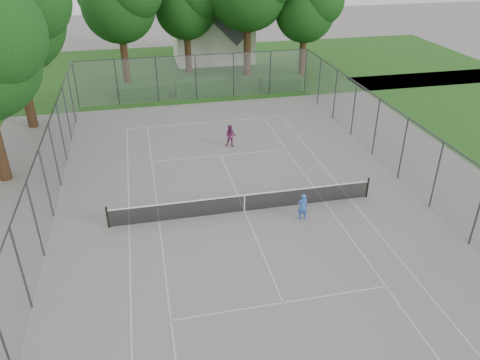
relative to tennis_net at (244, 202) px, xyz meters
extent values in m
plane|color=slate|center=(0.00, 0.00, -0.51)|extent=(120.00, 120.00, 0.00)
cube|color=#1E4B15|center=(0.00, 26.00, -0.51)|extent=(60.00, 20.00, 0.00)
cube|color=beige|center=(0.00, 11.88, -0.50)|extent=(10.97, 0.06, 0.01)
cube|color=beige|center=(-5.49, 0.00, -0.50)|extent=(0.06, 23.77, 0.01)
cube|color=beige|center=(5.49, 0.00, -0.50)|extent=(0.06, 23.77, 0.01)
cube|color=beige|center=(-4.12, 0.00, -0.50)|extent=(0.06, 23.77, 0.01)
cube|color=beige|center=(4.12, 0.00, -0.50)|extent=(0.06, 23.77, 0.01)
cube|color=beige|center=(0.00, -6.40, -0.50)|extent=(8.23, 0.06, 0.01)
cube|color=beige|center=(0.00, 6.40, -0.50)|extent=(8.23, 0.06, 0.01)
cube|color=beige|center=(0.00, 0.00, -0.50)|extent=(0.06, 12.80, 0.01)
cube|color=beige|center=(0.00, 11.73, -0.50)|extent=(0.06, 0.30, 0.01)
cylinder|color=black|center=(-6.39, 0.00, 0.04)|extent=(0.10, 0.10, 1.10)
cylinder|color=black|center=(6.39, 0.00, 0.04)|extent=(0.10, 0.10, 1.10)
cube|color=black|center=(0.00, 0.00, -0.06)|extent=(12.67, 0.01, 0.86)
cube|color=white|center=(0.00, 0.00, 0.40)|extent=(12.77, 0.03, 0.06)
cube|color=white|center=(0.00, 0.00, -0.07)|extent=(0.05, 0.02, 0.88)
cylinder|color=#38383D|center=(-9.00, 17.00, 1.24)|extent=(0.08, 0.08, 3.50)
cylinder|color=#38383D|center=(9.00, 17.00, 1.24)|extent=(0.08, 0.08, 3.50)
cube|color=slate|center=(0.00, 17.00, 1.24)|extent=(18.00, 0.02, 3.50)
cube|color=slate|center=(-9.00, 0.00, 1.24)|extent=(0.02, 34.00, 3.50)
cube|color=slate|center=(9.00, 0.00, 1.24)|extent=(0.02, 34.00, 3.50)
cube|color=#38383D|center=(0.00, 17.00, 2.99)|extent=(18.00, 0.05, 0.05)
cube|color=#38383D|center=(-9.00, 0.00, 2.99)|extent=(0.05, 34.00, 0.05)
cube|color=#38383D|center=(9.00, 0.00, 2.99)|extent=(0.05, 34.00, 0.05)
cylinder|color=#352113|center=(-5.36, 22.93, 1.63)|extent=(0.63, 0.63, 4.28)
sphere|color=#0E360E|center=(-5.36, 22.93, 5.90)|extent=(6.09, 6.09, 6.09)
cylinder|color=#352113|center=(0.33, 24.97, 1.39)|extent=(0.61, 0.61, 3.80)
sphere|color=#0E360E|center=(0.33, 24.97, 5.19)|extent=(5.41, 5.41, 5.41)
cylinder|color=#352113|center=(5.50, 22.97, 1.95)|extent=(0.66, 0.66, 4.92)
cylinder|color=#352113|center=(10.49, 22.10, 1.31)|extent=(0.60, 0.60, 3.64)
sphere|color=#0E360E|center=(10.49, 22.10, 4.94)|extent=(5.18, 5.18, 5.18)
sphere|color=#0E360E|center=(11.52, 21.32, 5.98)|extent=(4.14, 4.14, 4.14)
sphere|color=#0E360E|center=(9.58, 22.75, 5.72)|extent=(3.88, 3.88, 3.88)
cylinder|color=#352113|center=(-11.78, 13.78, 1.84)|extent=(0.65, 0.65, 4.71)
sphere|color=#0E360E|center=(-11.78, 13.78, 6.54)|extent=(6.70, 6.70, 6.70)
cube|color=#1B4E19|center=(-4.18, 18.38, -0.02)|extent=(3.96, 1.19, 0.99)
cube|color=#1B4E19|center=(0.47, 18.05, 0.12)|extent=(4.02, 1.15, 1.26)
cube|color=#1B4E19|center=(7.18, 17.95, 0.00)|extent=(3.42, 1.25, 1.03)
cube|color=white|center=(3.32, 29.01, 2.34)|extent=(7.59, 5.69, 5.69)
cube|color=#46464A|center=(3.32, 29.01, 5.18)|extent=(7.52, 5.88, 7.52)
imported|color=blue|center=(2.51, -1.20, 0.16)|extent=(0.50, 0.35, 1.33)
imported|color=#78285B|center=(0.84, 7.58, 0.19)|extent=(0.83, 0.75, 1.41)
camera|label=1|loc=(-4.32, -18.67, 11.71)|focal=35.00mm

